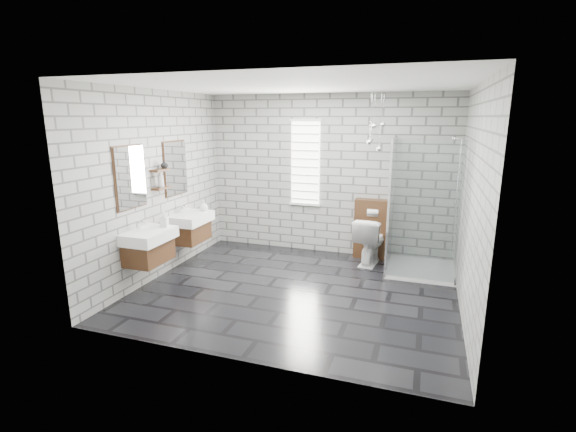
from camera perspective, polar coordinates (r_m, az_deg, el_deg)
The scene contains 20 objects.
floor at distance 5.83m, azimuth 1.12°, elevation -10.18°, with size 4.20×3.60×0.02m, color black.
ceiling at distance 5.35m, azimuth 1.26°, elevation 17.58°, with size 4.20×3.60×0.02m, color white.
wall_back at distance 7.15m, azimuth 5.53°, elevation 5.55°, with size 4.20×0.02×2.70m, color #9D9D98.
wall_front at distance 3.78m, azimuth -7.03°, elevation -1.58°, with size 4.20×0.02×2.70m, color #9D9D98.
wall_left at distance 6.37m, azimuth -17.29°, elevation 4.04°, with size 0.02×3.60×2.70m, color #9D9D98.
wall_right at distance 5.21m, azimuth 23.91°, elevation 1.52°, with size 0.02×3.60×2.70m, color #9D9D98.
vanity_left at distance 5.89m, azimuth -18.78°, elevation -2.72°, with size 0.47×0.70×1.57m.
vanity_right at distance 6.72m, azimuth -13.45°, elevation -0.43°, with size 0.47×0.70×1.57m.
shelf_lower at distance 6.29m, azimuth -16.94°, elevation 3.67°, with size 0.14×0.30×0.03m, color #472A16.
shelf_upper at distance 6.25m, azimuth -17.11°, elevation 6.02°, with size 0.14×0.30×0.03m, color #472A16.
window at distance 7.20m, azimuth 2.39°, elevation 7.26°, with size 0.56×0.05×1.48m.
cistern_panel at distance 7.08m, azimuth 11.49°, elevation -1.76°, with size 0.60×0.20×1.00m, color #472A16.
flush_plate at distance 6.91m, azimuth 11.49°, elevation 0.42°, with size 0.18×0.01×0.12m, color silver.
shower_enclosure at distance 6.54m, azimuth 17.02°, elevation -3.33°, with size 1.00×1.00×2.03m.
pendant_cluster at distance 6.53m, azimuth 11.82°, elevation 10.70°, with size 0.26×0.21×0.90m.
toilet at distance 6.86m, azimuth 11.17°, elevation -3.28°, with size 0.42×0.74×0.76m, color white.
soap_bottle_a at distance 5.95m, azimuth -16.58°, elevation -0.42°, with size 0.09×0.10×0.21m, color #B2B2B2.
soap_bottle_b at distance 6.82m, azimuth -11.44°, elevation 1.39°, with size 0.13×0.13×0.16m, color #B2B2B2.
soap_bottle_c at distance 6.25m, azimuth -17.03°, elevation 4.86°, with size 0.09×0.09×0.24m, color #B2B2B2.
vase at distance 6.32m, azimuth -16.57°, elevation 6.78°, with size 0.11×0.11×0.11m, color #B2B2B2.
Camera 1 is at (1.59, -5.10, 2.32)m, focal length 26.00 mm.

